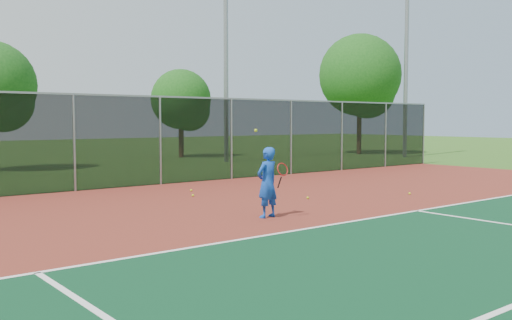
# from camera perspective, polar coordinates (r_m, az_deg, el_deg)

# --- Properties ---
(ground) EXTENTS (120.00, 120.00, 0.00)m
(ground) POSITION_cam_1_polar(r_m,az_deg,el_deg) (11.12, 22.40, -7.80)
(ground) COLOR #2E5D1A
(ground) RESTS_ON ground
(court_apron) EXTENTS (30.00, 20.00, 0.02)m
(court_apron) POSITION_cam_1_polar(r_m,az_deg,el_deg) (12.19, 14.11, -6.55)
(court_apron) COLOR maroon
(court_apron) RESTS_ON ground
(fence_back) EXTENTS (30.00, 0.06, 3.03)m
(fence_back) POSITION_cam_1_polar(r_m,az_deg,el_deg) (19.73, -9.55, 2.05)
(fence_back) COLOR black
(fence_back) RESTS_ON court_apron
(tennis_player) EXTENTS (0.63, 0.64, 2.01)m
(tennis_player) POSITION_cam_1_polar(r_m,az_deg,el_deg) (12.84, 1.14, -2.24)
(tennis_player) COLOR blue
(tennis_player) RESTS_ON court_apron
(practice_ball_0) EXTENTS (0.07, 0.07, 0.07)m
(practice_ball_0) POSITION_cam_1_polar(r_m,az_deg,el_deg) (17.73, -6.49, -3.03)
(practice_ball_0) COLOR #AEC917
(practice_ball_0) RESTS_ON court_apron
(practice_ball_1) EXTENTS (0.07, 0.07, 0.07)m
(practice_ball_1) POSITION_cam_1_polar(r_m,az_deg,el_deg) (17.46, 15.11, -3.25)
(practice_ball_1) COLOR #AEC917
(practice_ball_1) RESTS_ON court_apron
(practice_ball_3) EXTENTS (0.07, 0.07, 0.07)m
(practice_ball_3) POSITION_cam_1_polar(r_m,az_deg,el_deg) (16.54, -6.32, -3.54)
(practice_ball_3) COLOR #AEC917
(practice_ball_3) RESTS_ON court_apron
(practice_ball_4) EXTENTS (0.07, 0.07, 0.07)m
(practice_ball_4) POSITION_cam_1_polar(r_m,az_deg,el_deg) (16.00, 5.20, -3.78)
(practice_ball_4) COLOR #AEC917
(practice_ball_4) RESTS_ON court_apron
(floodlight_n) EXTENTS (0.90, 0.40, 12.48)m
(floodlight_n) POSITION_cam_1_polar(r_m,az_deg,el_deg) (30.59, -3.04, 13.03)
(floodlight_n) COLOR gray
(floodlight_n) RESTS_ON ground
(floodlight_ne) EXTENTS (0.90, 0.40, 12.48)m
(floodlight_ne) POSITION_cam_1_polar(r_m,az_deg,el_deg) (35.60, 14.83, 11.62)
(floodlight_ne) COLOR gray
(floodlight_ne) RESTS_ON ground
(tree_back_mid) EXTENTS (3.57, 3.57, 5.24)m
(tree_back_mid) POSITION_cam_1_polar(r_m,az_deg,el_deg) (34.25, -7.32, 5.76)
(tree_back_mid) COLOR #362513
(tree_back_mid) RESTS_ON ground
(tree_back_right) EXTENTS (5.31, 5.31, 7.80)m
(tree_back_right) POSITION_cam_1_polar(r_m,az_deg,el_deg) (37.93, 10.52, 7.98)
(tree_back_right) COLOR #362513
(tree_back_right) RESTS_ON ground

